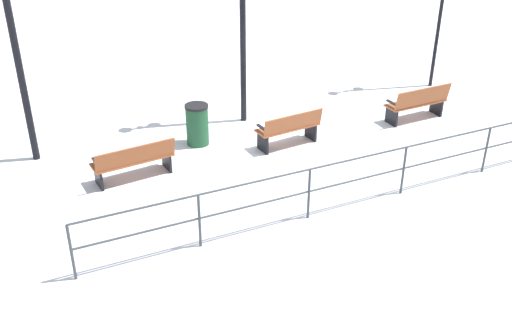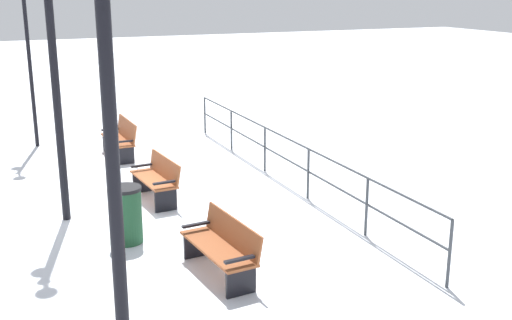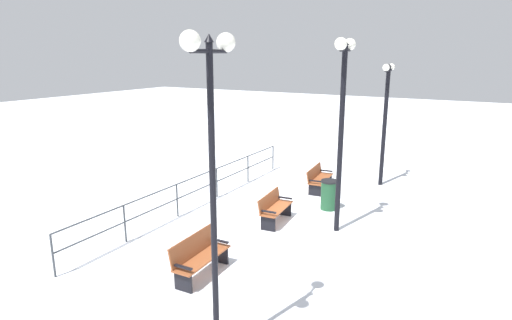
{
  "view_description": "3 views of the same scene",
  "coord_description": "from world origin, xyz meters",
  "px_view_note": "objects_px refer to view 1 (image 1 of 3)",
  "views": [
    {
      "loc": [
        -10.96,
        5.83,
        6.1
      ],
      "look_at": [
        -2.0,
        1.7,
        0.91
      ],
      "focal_mm": 41.56,
      "sensor_mm": 36.0,
      "label": 1
    },
    {
      "loc": [
        2.84,
        11.79,
        4.19
      ],
      "look_at": [
        -1.6,
        1.49,
        1.06
      ],
      "focal_mm": 44.53,
      "sensor_mm": 36.0,
      "label": 2
    },
    {
      "loc": [
        5.29,
        -10.57,
        4.87
      ],
      "look_at": [
        -1.98,
        2.18,
        1.21
      ],
      "focal_mm": 29.79,
      "sensor_mm": 36.0,
      "label": 3
    }
  ],
  "objects_px": {
    "bench_third": "(134,160)",
    "lamppost_far": "(12,31)",
    "bench_second": "(289,128)",
    "trash_bin": "(197,124)",
    "bench_nearest": "(418,103)"
  },
  "relations": [
    {
      "from": "bench_third",
      "to": "trash_bin",
      "type": "height_order",
      "value": "trash_bin"
    },
    {
      "from": "lamppost_far",
      "to": "trash_bin",
      "type": "relative_size",
      "value": 4.69
    },
    {
      "from": "lamppost_far",
      "to": "trash_bin",
      "type": "bearing_deg",
      "value": -102.77
    },
    {
      "from": "bench_second",
      "to": "trash_bin",
      "type": "bearing_deg",
      "value": 56.22
    },
    {
      "from": "bench_second",
      "to": "bench_third",
      "type": "height_order",
      "value": "bench_second"
    },
    {
      "from": "bench_second",
      "to": "bench_third",
      "type": "bearing_deg",
      "value": 85.3
    },
    {
      "from": "trash_bin",
      "to": "lamppost_far",
      "type": "bearing_deg",
      "value": 77.23
    },
    {
      "from": "bench_nearest",
      "to": "bench_third",
      "type": "height_order",
      "value": "bench_nearest"
    },
    {
      "from": "bench_nearest",
      "to": "bench_third",
      "type": "relative_size",
      "value": 0.96
    },
    {
      "from": "bench_nearest",
      "to": "trash_bin",
      "type": "distance_m",
      "value": 5.58
    },
    {
      "from": "bench_nearest",
      "to": "lamppost_far",
      "type": "height_order",
      "value": "lamppost_far"
    },
    {
      "from": "bench_second",
      "to": "lamppost_far",
      "type": "xyz_separation_m",
      "value": [
        1.81,
        5.38,
        2.41
      ]
    },
    {
      "from": "bench_second",
      "to": "bench_third",
      "type": "relative_size",
      "value": 0.9
    },
    {
      "from": "bench_third",
      "to": "trash_bin",
      "type": "relative_size",
      "value": 1.78
    },
    {
      "from": "bench_third",
      "to": "lamppost_far",
      "type": "distance_m",
      "value": 3.52
    }
  ]
}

